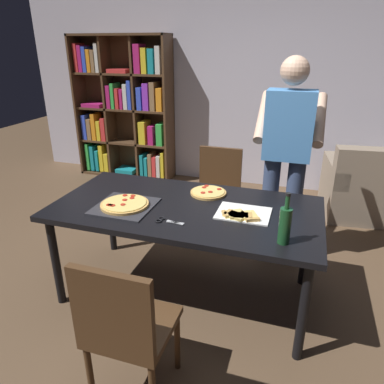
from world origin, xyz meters
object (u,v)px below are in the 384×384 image
at_px(chair_near_camera, 125,325).
at_px(bookshelf, 125,110).
at_px(chair_far_side, 217,189).
at_px(wine_bottle, 285,225).
at_px(dining_table, 186,214).
at_px(second_pizza_plain, 208,192).
at_px(person_serving_pizza, 286,152).
at_px(kitchen_scissors, 165,221).
at_px(pepperoni_pizza_on_tray, 125,205).

height_order(chair_near_camera, bookshelf, bookshelf).
height_order(chair_far_side, wine_bottle, wine_bottle).
distance_m(dining_table, second_pizza_plain, 0.30).
bearing_deg(person_serving_pizza, second_pizza_plain, -138.24).
bearing_deg(dining_table, second_pizza_plain, 70.56).
bearing_deg(kitchen_scissors, chair_far_side, 87.72).
bearing_deg(chair_far_side, dining_table, -90.00).
height_order(dining_table, second_pizza_plain, second_pizza_plain).
height_order(chair_near_camera, second_pizza_plain, chair_near_camera).
bearing_deg(wine_bottle, chair_far_side, 119.00).
distance_m(dining_table, kitchen_scissors, 0.28).
distance_m(person_serving_pizza, wine_bottle, 1.07).
height_order(dining_table, chair_far_side, chair_far_side).
bearing_deg(bookshelf, dining_table, -54.29).
xyz_separation_m(chair_far_side, second_pizza_plain, (0.09, -0.70, 0.25)).
distance_m(wine_bottle, second_pizza_plain, 0.85).
relative_size(chair_near_camera, second_pizza_plain, 3.24).
height_order(bookshelf, kitchen_scissors, bookshelf).
relative_size(chair_far_side, person_serving_pizza, 0.51).
height_order(bookshelf, second_pizza_plain, bookshelf).
relative_size(chair_near_camera, kitchen_scissors, 4.61).
distance_m(chair_near_camera, chair_far_side, 1.93).
distance_m(chair_far_side, bookshelf, 2.26).
bearing_deg(chair_near_camera, chair_far_side, 90.00).
distance_m(bookshelf, person_serving_pizza, 2.85).
distance_m(pepperoni_pizza_on_tray, second_pizza_plain, 0.65).
relative_size(chair_near_camera, person_serving_pizza, 0.51).
distance_m(chair_far_side, person_serving_pizza, 0.82).
xyz_separation_m(dining_table, chair_near_camera, (-0.00, -0.97, -0.17)).
relative_size(dining_table, second_pizza_plain, 6.84).
height_order(pepperoni_pizza_on_tray, kitchen_scissors, pepperoni_pizza_on_tray).
bearing_deg(dining_table, chair_far_side, 90.00).
bearing_deg(kitchen_scissors, chair_near_camera, -85.97).
xyz_separation_m(dining_table, kitchen_scissors, (-0.05, -0.27, 0.07)).
distance_m(dining_table, bookshelf, 2.94).
xyz_separation_m(chair_far_side, bookshelf, (-1.71, 1.41, 0.44)).
bearing_deg(chair_near_camera, person_serving_pizza, 69.83).
xyz_separation_m(bookshelf, person_serving_pizza, (2.33, -1.63, 0.05)).
bearing_deg(pepperoni_pizza_on_tray, dining_table, 19.24).
relative_size(dining_table, pepperoni_pizza_on_tray, 4.72).
xyz_separation_m(person_serving_pizza, second_pizza_plain, (-0.53, -0.48, -0.24)).
height_order(dining_table, person_serving_pizza, person_serving_pizza).
bearing_deg(dining_table, wine_bottle, -23.66).
bearing_deg(person_serving_pizza, bookshelf, 145.10).
distance_m(wine_bottle, kitchen_scissors, 0.77).
distance_m(bookshelf, wine_bottle, 3.61).
bearing_deg(dining_table, bookshelf, 125.71).
relative_size(kitchen_scissors, second_pizza_plain, 0.70).
bearing_deg(second_pizza_plain, chair_far_side, 97.76).
xyz_separation_m(dining_table, pepperoni_pizza_on_tray, (-0.41, -0.14, 0.08)).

